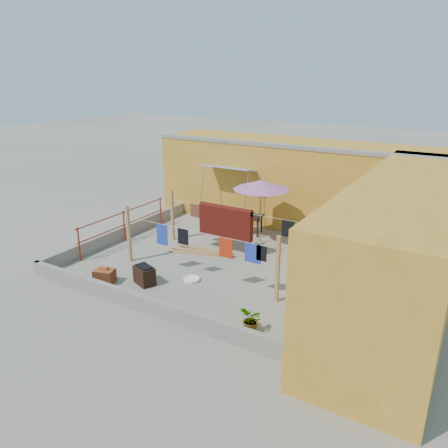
{
  "coord_description": "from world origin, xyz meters",
  "views": [
    {
      "loc": [
        6.5,
        -10.68,
        5.56
      ],
      "look_at": [
        -0.1,
        0.3,
        1.15
      ],
      "focal_mm": 35.0,
      "sensor_mm": 36.0,
      "label": 1
    }
  ],
  "objects_px": {
    "patio_umbrella": "(261,185)",
    "white_basin": "(192,279)",
    "green_hose": "(364,255)",
    "brazier": "(144,275)",
    "outdoor_table": "(243,217)",
    "water_jug_b": "(358,260)",
    "brick_stack": "(105,276)",
    "plant_back_a": "(317,236)",
    "water_jug_a": "(292,272)"
  },
  "relations": [
    {
      "from": "water_jug_b",
      "to": "plant_back_a",
      "type": "distance_m",
      "value": 1.72
    },
    {
      "from": "brick_stack",
      "to": "brazier",
      "type": "relative_size",
      "value": 0.89
    },
    {
      "from": "green_hose",
      "to": "plant_back_a",
      "type": "height_order",
      "value": "plant_back_a"
    },
    {
      "from": "water_jug_a",
      "to": "brazier",
      "type": "bearing_deg",
      "value": -143.34
    },
    {
      "from": "white_basin",
      "to": "water_jug_b",
      "type": "relative_size",
      "value": 1.46
    },
    {
      "from": "outdoor_table",
      "to": "water_jug_a",
      "type": "xyz_separation_m",
      "value": [
        3.02,
        -2.55,
        -0.45
      ]
    },
    {
      "from": "patio_umbrella",
      "to": "water_jug_a",
      "type": "height_order",
      "value": "patio_umbrella"
    },
    {
      "from": "brazier",
      "to": "green_hose",
      "type": "height_order",
      "value": "brazier"
    },
    {
      "from": "water_jug_b",
      "to": "plant_back_a",
      "type": "relative_size",
      "value": 0.39
    },
    {
      "from": "patio_umbrella",
      "to": "white_basin",
      "type": "xyz_separation_m",
      "value": [
        -0.34,
        -3.61,
        -2.02
      ]
    },
    {
      "from": "outdoor_table",
      "to": "white_basin",
      "type": "relative_size",
      "value": 3.35
    },
    {
      "from": "white_basin",
      "to": "plant_back_a",
      "type": "distance_m",
      "value": 4.77
    },
    {
      "from": "brazier",
      "to": "green_hose",
      "type": "bearing_deg",
      "value": 47.36
    },
    {
      "from": "outdoor_table",
      "to": "plant_back_a",
      "type": "bearing_deg",
      "value": -0.05
    },
    {
      "from": "brazier",
      "to": "patio_umbrella",
      "type": "bearing_deg",
      "value": 72.96
    },
    {
      "from": "water_jug_a",
      "to": "green_hose",
      "type": "bearing_deg",
      "value": 62.36
    },
    {
      "from": "brazier",
      "to": "water_jug_a",
      "type": "xyz_separation_m",
      "value": [
        3.37,
        2.51,
        -0.11
      ]
    },
    {
      "from": "outdoor_table",
      "to": "green_hose",
      "type": "relative_size",
      "value": 3.41
    },
    {
      "from": "brick_stack",
      "to": "green_hose",
      "type": "height_order",
      "value": "brick_stack"
    },
    {
      "from": "brick_stack",
      "to": "green_hose",
      "type": "xyz_separation_m",
      "value": [
        5.78,
        5.7,
        -0.17
      ]
    },
    {
      "from": "water_jug_a",
      "to": "plant_back_a",
      "type": "bearing_deg",
      "value": 93.97
    },
    {
      "from": "green_hose",
      "to": "brazier",
      "type": "bearing_deg",
      "value": -132.64
    },
    {
      "from": "water_jug_a",
      "to": "white_basin",
      "type": "bearing_deg",
      "value": -144.39
    },
    {
      "from": "green_hose",
      "to": "plant_back_a",
      "type": "xyz_separation_m",
      "value": [
        -1.58,
        -0.12,
        0.38
      ]
    },
    {
      "from": "patio_umbrella",
      "to": "plant_back_a",
      "type": "bearing_deg",
      "value": 18.7
    },
    {
      "from": "outdoor_table",
      "to": "water_jug_b",
      "type": "distance_m",
      "value": 4.49
    },
    {
      "from": "plant_back_a",
      "to": "green_hose",
      "type": "bearing_deg",
      "value": 4.42
    },
    {
      "from": "water_jug_a",
      "to": "water_jug_b",
      "type": "relative_size",
      "value": 1.13
    },
    {
      "from": "outdoor_table",
      "to": "water_jug_b",
      "type": "relative_size",
      "value": 4.9
    },
    {
      "from": "water_jug_a",
      "to": "plant_back_a",
      "type": "height_order",
      "value": "plant_back_a"
    },
    {
      "from": "outdoor_table",
      "to": "brazier",
      "type": "xyz_separation_m",
      "value": [
        -0.35,
        -5.06,
        -0.34
      ]
    },
    {
      "from": "patio_umbrella",
      "to": "brick_stack",
      "type": "relative_size",
      "value": 3.63
    },
    {
      "from": "plant_back_a",
      "to": "outdoor_table",
      "type": "bearing_deg",
      "value": 179.95
    },
    {
      "from": "outdoor_table",
      "to": "green_hose",
      "type": "bearing_deg",
      "value": 1.54
    },
    {
      "from": "water_jug_a",
      "to": "green_hose",
      "type": "xyz_separation_m",
      "value": [
        1.4,
        2.67,
        -0.13
      ]
    },
    {
      "from": "brick_stack",
      "to": "plant_back_a",
      "type": "relative_size",
      "value": 0.77
    },
    {
      "from": "white_basin",
      "to": "water_jug_b",
      "type": "distance_m",
      "value": 5.19
    },
    {
      "from": "outdoor_table",
      "to": "water_jug_b",
      "type": "height_order",
      "value": "outdoor_table"
    },
    {
      "from": "plant_back_a",
      "to": "patio_umbrella",
      "type": "bearing_deg",
      "value": -161.3
    },
    {
      "from": "white_basin",
      "to": "water_jug_b",
      "type": "height_order",
      "value": "water_jug_b"
    },
    {
      "from": "patio_umbrella",
      "to": "brazier",
      "type": "xyz_separation_m",
      "value": [
        -1.36,
        -4.44,
        -1.8
      ]
    },
    {
      "from": "brazier",
      "to": "outdoor_table",
      "type": "bearing_deg",
      "value": 86.04
    },
    {
      "from": "white_basin",
      "to": "water_jug_b",
      "type": "xyz_separation_m",
      "value": [
        3.75,
        3.59,
        0.1
      ]
    },
    {
      "from": "green_hose",
      "to": "plant_back_a",
      "type": "bearing_deg",
      "value": -175.58
    },
    {
      "from": "brick_stack",
      "to": "plant_back_a",
      "type": "distance_m",
      "value": 6.99
    },
    {
      "from": "outdoor_table",
      "to": "water_jug_a",
      "type": "relative_size",
      "value": 4.34
    },
    {
      "from": "outdoor_table",
      "to": "brick_stack",
      "type": "bearing_deg",
      "value": -103.71
    },
    {
      "from": "patio_umbrella",
      "to": "outdoor_table",
      "type": "bearing_deg",
      "value": 148.31
    },
    {
      "from": "patio_umbrella",
      "to": "brazier",
      "type": "bearing_deg",
      "value": -107.04
    },
    {
      "from": "water_jug_b",
      "to": "green_hose",
      "type": "bearing_deg",
      "value": 90.0
    }
  ]
}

